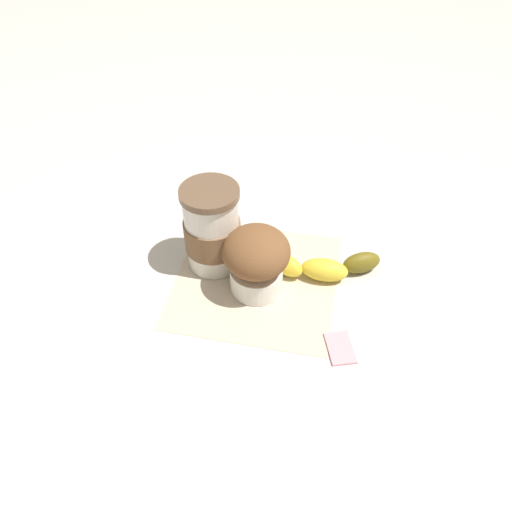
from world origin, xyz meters
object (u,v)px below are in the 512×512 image
at_px(muffin, 256,259).
at_px(banana, 324,266).
at_px(sugar_packet, 340,347).
at_px(coffee_cup, 212,229).

bearing_deg(muffin, banana, 12.30).
height_order(banana, sugar_packet, banana).
distance_m(banana, sugar_packet, 0.13).
distance_m(muffin, sugar_packet, 0.16).
height_order(muffin, banana, muffin).
xyz_separation_m(coffee_cup, muffin, (0.06, -0.05, -0.01)).
bearing_deg(coffee_cup, sugar_packet, -45.31).
relative_size(coffee_cup, sugar_packet, 2.66).
bearing_deg(sugar_packet, muffin, 132.92).
height_order(coffee_cup, sugar_packet, coffee_cup).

